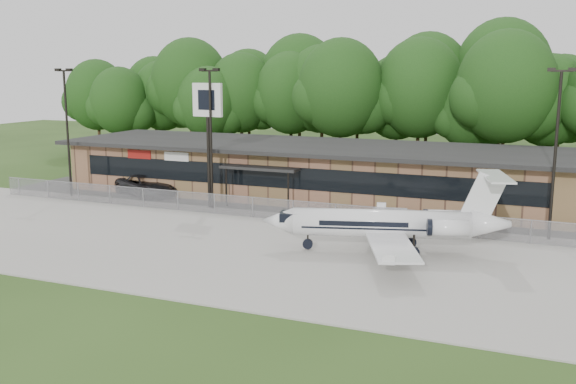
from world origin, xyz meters
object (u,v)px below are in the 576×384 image
at_px(terminal, 311,170).
at_px(business_jet, 390,225).
at_px(pole_sign, 208,113).
at_px(suv, 146,185).

xyz_separation_m(terminal, business_jet, (9.78, -13.89, -0.51)).
bearing_deg(terminal, business_jet, -54.83).
relative_size(business_jet, pole_sign, 1.50).
relative_size(terminal, suv, 6.52).
relative_size(terminal, pole_sign, 4.46).
bearing_deg(suv, terminal, -43.11).
height_order(terminal, suv, terminal).
distance_m(terminal, suv, 13.50).
bearing_deg(pole_sign, suv, 167.07).
xyz_separation_m(terminal, pole_sign, (-5.38, -7.15, 4.85)).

